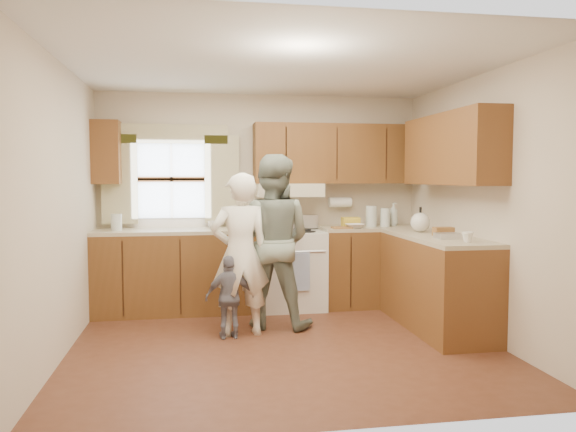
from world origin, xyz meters
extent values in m
plane|color=#4E2818|center=(0.00, 0.00, 0.00)|extent=(3.80, 3.80, 0.00)
plane|color=white|center=(0.00, 0.00, 2.50)|extent=(3.80, 3.80, 0.00)
plane|color=beige|center=(0.00, 1.75, 1.25)|extent=(3.80, 0.00, 3.80)
plane|color=beige|center=(0.00, -1.75, 1.25)|extent=(3.80, 0.00, 3.80)
plane|color=beige|center=(-1.90, 0.00, 1.25)|extent=(0.00, 3.50, 3.50)
plane|color=beige|center=(1.90, 0.00, 1.25)|extent=(0.00, 3.50, 3.50)
cube|color=#44270E|center=(-0.99, 1.45, 0.45)|extent=(1.82, 0.60, 0.90)
cube|color=#44270E|center=(1.29, 1.45, 0.45)|extent=(1.22, 0.60, 0.90)
cube|color=#492511|center=(1.60, 0.32, 0.45)|extent=(0.60, 1.65, 0.90)
cube|color=#BAA98C|center=(-0.99, 1.45, 0.92)|extent=(1.82, 0.60, 0.04)
cube|color=#BAA98C|center=(1.29, 1.45, 0.92)|extent=(1.22, 0.60, 0.04)
cube|color=#BAA98C|center=(1.60, 0.32, 0.92)|extent=(0.60, 1.65, 0.04)
cube|color=#44270E|center=(0.90, 1.58, 1.80)|extent=(2.00, 0.33, 0.70)
cube|color=#492511|center=(-1.75, 1.58, 1.80)|extent=(0.30, 0.33, 0.70)
cube|color=#492511|center=(1.73, 0.32, 1.80)|extent=(0.33, 1.65, 0.70)
cube|color=beige|center=(0.30, 1.52, 1.38)|extent=(0.76, 0.45, 0.15)
cube|color=silver|center=(-1.05, 1.73, 1.50)|extent=(0.90, 0.03, 0.90)
cube|color=#FEE04B|center=(-1.63, 1.68, 1.50)|extent=(0.40, 0.05, 1.02)
cube|color=#FEE04B|center=(-0.47, 1.68, 1.50)|extent=(0.40, 0.05, 1.02)
cube|color=#FEE04B|center=(-1.05, 1.68, 2.02)|extent=(1.30, 0.05, 0.22)
cylinder|color=white|center=(0.95, 1.65, 1.22)|extent=(0.27, 0.12, 0.12)
imported|color=silver|center=(-0.58, 1.47, 0.98)|extent=(0.15, 0.15, 0.09)
imported|color=silver|center=(1.58, 1.51, 1.08)|extent=(0.14, 0.14, 0.28)
imported|color=silver|center=(1.02, 1.25, 0.97)|extent=(0.25, 0.25, 0.05)
imported|color=silver|center=(1.63, -0.25, 0.99)|extent=(0.13, 0.13, 0.10)
cylinder|color=silver|center=(-1.64, 1.41, 1.03)|extent=(0.12, 0.12, 0.18)
cube|color=olive|center=(0.87, 1.25, 0.95)|extent=(0.22, 0.17, 0.02)
cube|color=gold|center=(1.03, 1.45, 1.00)|extent=(0.20, 0.14, 0.11)
cylinder|color=silver|center=(1.27, 1.43, 1.06)|extent=(0.13, 0.13, 0.24)
cylinder|color=silver|center=(1.44, 1.41, 1.05)|extent=(0.11, 0.11, 0.22)
sphere|color=silver|center=(1.58, 0.71, 1.04)|extent=(0.21, 0.21, 0.21)
cube|color=olive|center=(1.65, 0.29, 0.98)|extent=(0.19, 0.11, 0.09)
cube|color=silver|center=(1.59, 0.05, 0.97)|extent=(0.23, 0.16, 0.05)
cube|color=silver|center=(0.30, 1.43, 0.45)|extent=(0.76, 0.64, 0.90)
cube|color=#B7B7BC|center=(0.30, 1.69, 0.99)|extent=(0.76, 0.10, 0.16)
cylinder|color=#B7B7BC|center=(0.30, 1.11, 0.70)|extent=(0.68, 0.03, 0.03)
cube|color=#4965AB|center=(0.35, 1.09, 0.48)|extent=(0.22, 0.02, 0.42)
cylinder|color=black|center=(0.12, 1.55, 0.91)|extent=(0.18, 0.18, 0.01)
cylinder|color=black|center=(0.48, 1.55, 0.91)|extent=(0.18, 0.18, 0.01)
cylinder|color=black|center=(0.12, 1.30, 0.91)|extent=(0.18, 0.18, 0.01)
cylinder|color=black|center=(0.48, 1.30, 0.91)|extent=(0.18, 0.18, 0.01)
imported|color=white|center=(-0.36, 0.41, 0.78)|extent=(0.61, 0.43, 1.57)
imported|color=#233F31|center=(-0.02, 0.67, 0.88)|extent=(1.03, 0.92, 1.75)
imported|color=slate|center=(-0.47, 0.32, 0.39)|extent=(0.47, 0.22, 0.79)
camera|label=1|loc=(-0.80, -4.93, 1.53)|focal=35.00mm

